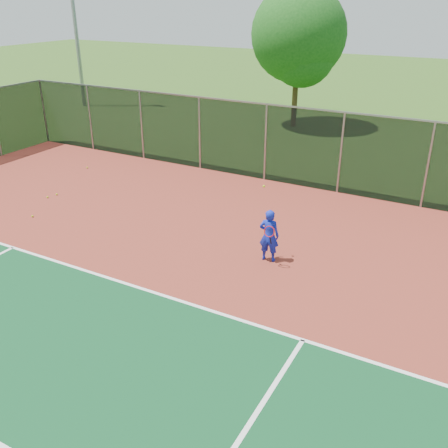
{
  "coord_description": "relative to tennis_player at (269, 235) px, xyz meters",
  "views": [
    {
      "loc": [
        4.67,
        -5.43,
        6.78
      ],
      "look_at": [
        -1.03,
        5.0,
        1.3
      ],
      "focal_mm": 40.0,
      "sensor_mm": 36.0,
      "label": 1
    }
  ],
  "objects": [
    {
      "name": "practice_ball_5",
      "position": [
        -8.9,
        0.78,
        -0.73
      ],
      "size": [
        0.07,
        0.07,
        0.07
      ],
      "primitive_type": "sphere",
      "color": "#ADC817",
      "rests_on": "court_apron"
    },
    {
      "name": "practice_ball_4",
      "position": [
        -10.1,
        3.7,
        -0.73
      ],
      "size": [
        0.07,
        0.07,
        0.07
      ],
      "primitive_type": "sphere",
      "color": "#ADC817",
      "rests_on": "court_apron"
    },
    {
      "name": "tree_back_left",
      "position": [
        -5.08,
        15.02,
        3.86
      ],
      "size": [
        5.04,
        5.04,
        7.4
      ],
      "color": "#3D2B16",
      "rests_on": "ground"
    },
    {
      "name": "fence_back",
      "position": [
        0.12,
        6.07,
        0.78
      ],
      "size": [
        30.0,
        0.06,
        3.03
      ],
      "color": "black",
      "rests_on": "court_apron"
    },
    {
      "name": "practice_ball_1",
      "position": [
        -8.98,
        0.41,
        -0.73
      ],
      "size": [
        0.07,
        0.07,
        0.07
      ],
      "primitive_type": "sphere",
      "color": "#ADC817",
      "rests_on": "court_apron"
    },
    {
      "name": "tennis_player",
      "position": [
        0.0,
        0.0,
        0.0
      ],
      "size": [
        0.6,
        0.64,
        2.15
      ],
      "color": "#1222AC",
      "rests_on": "court_apron"
    },
    {
      "name": "ground",
      "position": [
        0.12,
        -5.93,
        -0.78
      ],
      "size": [
        120.0,
        120.0,
        0.0
      ],
      "primitive_type": "plane",
      "color": "#294E16",
      "rests_on": "ground"
    },
    {
      "name": "practice_ball_3",
      "position": [
        -8.11,
        -1.07,
        -0.73
      ],
      "size": [
        0.07,
        0.07,
        0.07
      ],
      "primitive_type": "sphere",
      "color": "#ADC817",
      "rests_on": "court_apron"
    },
    {
      "name": "court_apron",
      "position": [
        0.12,
        -3.93,
        -0.77
      ],
      "size": [
        30.0,
        20.0,
        0.02
      ],
      "primitive_type": "cube",
      "color": "maroon",
      "rests_on": "ground"
    }
  ]
}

